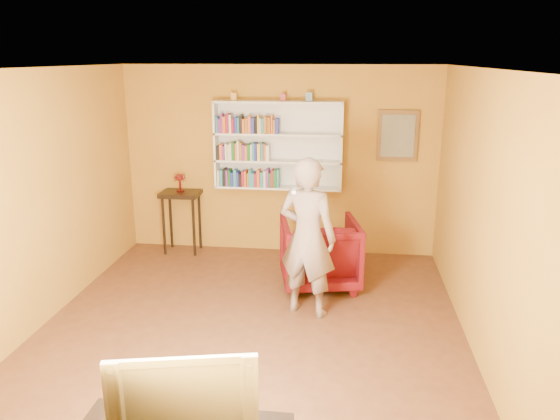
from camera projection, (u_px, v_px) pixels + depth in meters
The scene contains 15 objects.
room_shell at pixel (250, 239), 5.56m from camera, with size 5.30×5.80×2.88m.
bookshelf at pixel (279, 145), 7.70m from camera, with size 1.80×0.29×1.23m.
books_row_lower at pixel (249, 178), 7.77m from camera, with size 0.88×0.19×0.26m.
books_row_middle at pixel (244, 152), 7.68m from camera, with size 0.74×0.19×0.27m.
books_row_upper at pixel (247, 125), 7.57m from camera, with size 0.87×0.19×0.26m.
ornament_left at pixel (234, 97), 7.53m from camera, with size 0.08×0.08×0.10m, color gold.
ornament_centre at pixel (283, 97), 7.45m from camera, with size 0.07×0.07×0.10m, color #9D3439.
ornament_right at pixel (309, 97), 7.41m from camera, with size 0.09×0.09×0.12m, color slate.
framed_painting at pixel (398, 136), 7.51m from camera, with size 0.55×0.05×0.70m.
console_table at pixel (181, 202), 7.94m from camera, with size 0.56×0.43×0.91m.
ruby_lustre at pixel (180, 179), 7.85m from camera, with size 0.17×0.17×0.26m.
armchair at pixel (320, 253), 6.83m from camera, with size 0.93×0.95×0.87m, color #48050D.
person at pixel (307, 238), 5.96m from camera, with size 0.65×0.43×1.79m, color #7A665A.
game_remote at pixel (294, 191), 5.58m from camera, with size 0.04×0.15×0.04m, color white.
television at pixel (184, 388), 3.48m from camera, with size 0.95×0.12×0.55m, color black.
Camera 1 is at (0.95, -5.19, 2.81)m, focal length 35.00 mm.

